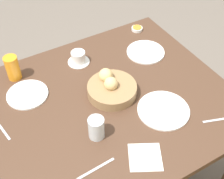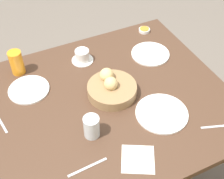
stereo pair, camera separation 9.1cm
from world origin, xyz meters
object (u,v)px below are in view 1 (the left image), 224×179
(knife_silver, at_px, (96,169))
(napkin, at_px, (145,157))
(coffee_cup, at_px, (78,58))
(spoon_coffee, at_px, (3,131))
(bread_basket, at_px, (111,88))
(plate_near_right, at_px, (27,94))
(water_tumbler, at_px, (96,128))
(plate_near_left, at_px, (146,52))
(plate_far_center, at_px, (163,110))
(fork_silver, at_px, (221,119))
(juice_glass, at_px, (13,68))
(jam_bowl_honey, at_px, (137,29))

(knife_silver, distance_m, napkin, 0.22)
(coffee_cup, bearing_deg, knife_silver, 70.03)
(spoon_coffee, bearing_deg, bread_basket, 175.85)
(plate_near_right, relative_size, water_tumbler, 1.92)
(plate_near_left, height_order, plate_far_center, same)
(fork_silver, height_order, napkin, napkin)
(water_tumbler, xyz_separation_m, coffee_cup, (-0.15, -0.50, -0.02))
(plate_near_right, height_order, plate_far_center, same)
(fork_silver, distance_m, knife_silver, 0.64)
(juice_glass, relative_size, water_tumbler, 1.25)
(coffee_cup, height_order, napkin, coffee_cup)
(plate_near_right, bearing_deg, napkin, 117.09)
(jam_bowl_honey, bearing_deg, knife_silver, 47.12)
(bread_basket, relative_size, spoon_coffee, 1.88)
(plate_far_center, bearing_deg, knife_silver, 15.04)
(knife_silver, height_order, napkin, napkin)
(juice_glass, distance_m, fork_silver, 1.09)
(water_tumbler, bearing_deg, juice_glass, -70.56)
(water_tumbler, distance_m, coffee_cup, 0.53)
(jam_bowl_honey, relative_size, spoon_coffee, 0.52)
(plate_near_left, bearing_deg, jam_bowl_honey, -110.96)
(water_tumbler, relative_size, napkin, 0.58)
(juice_glass, xyz_separation_m, water_tumbler, (-0.20, 0.56, -0.01))
(plate_far_center, bearing_deg, spoon_coffee, -20.97)
(napkin, bearing_deg, fork_silver, 179.04)
(plate_near_right, bearing_deg, coffee_cup, -163.13)
(plate_near_right, xyz_separation_m, juice_glass, (0.01, -0.16, 0.06))
(fork_silver, height_order, spoon_coffee, same)
(plate_near_right, distance_m, napkin, 0.68)
(knife_silver, bearing_deg, plate_near_right, -79.45)
(water_tumbler, height_order, jam_bowl_honey, water_tumbler)
(jam_bowl_honey, height_order, knife_silver, jam_bowl_honey)
(water_tumbler, xyz_separation_m, spoon_coffee, (0.36, -0.24, -0.05))
(jam_bowl_honey, xyz_separation_m, knife_silver, (0.70, 0.76, -0.01))
(plate_far_center, distance_m, fork_silver, 0.27)
(knife_silver, bearing_deg, jam_bowl_honey, -132.88)
(bread_basket, xyz_separation_m, plate_near_right, (0.38, -0.20, -0.03))
(plate_near_left, distance_m, water_tumbler, 0.66)
(plate_near_left, height_order, napkin, plate_near_left)
(plate_far_center, relative_size, jam_bowl_honey, 3.63)
(spoon_coffee, relative_size, napkin, 0.71)
(coffee_cup, distance_m, fork_silver, 0.82)
(juice_glass, bearing_deg, water_tumbler, 109.44)
(spoon_coffee, bearing_deg, napkin, 137.36)
(plate_near_left, height_order, coffee_cup, coffee_cup)
(plate_far_center, height_order, water_tumbler, water_tumbler)
(fork_silver, relative_size, napkin, 0.91)
(fork_silver, bearing_deg, bread_basket, -48.83)
(plate_far_center, xyz_separation_m, knife_silver, (0.44, 0.12, -0.00))
(bread_basket, xyz_separation_m, napkin, (0.07, 0.41, -0.03))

